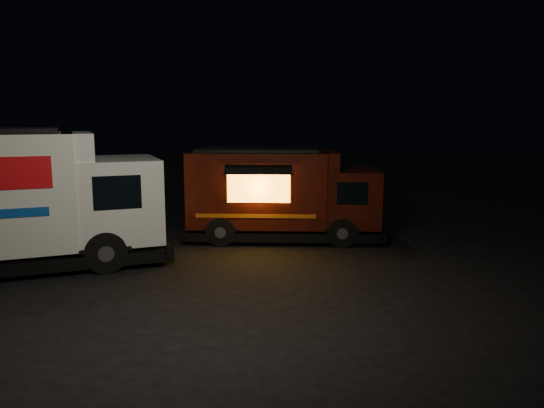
{
  "coord_description": "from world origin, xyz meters",
  "views": [
    {
      "loc": [
        -1.86,
        -12.07,
        3.82
      ],
      "look_at": [
        1.82,
        2.0,
        1.39
      ],
      "focal_mm": 35.0,
      "sensor_mm": 36.0,
      "label": 1
    }
  ],
  "objects": [
    {
      "name": "ground",
      "position": [
        0.0,
        0.0,
        0.0
      ],
      "size": [
        80.0,
        80.0,
        0.0
      ],
      "primitive_type": "plane",
      "color": "black",
      "rests_on": "ground"
    },
    {
      "name": "white_truck",
      "position": [
        -4.94,
        2.09,
        1.76
      ],
      "size": [
        8.02,
        3.52,
        3.52
      ],
      "primitive_type": null,
      "rotation": [
        0.0,
        0.0,
        0.11
      ],
      "color": "silver",
      "rests_on": "ground"
    },
    {
      "name": "red_truck",
      "position": [
        2.61,
        3.55,
        1.42
      ],
      "size": [
        6.5,
        3.94,
        2.84
      ],
      "primitive_type": null,
      "rotation": [
        0.0,
        0.0,
        -0.3
      ],
      "color": "#3D110B",
      "rests_on": "ground"
    }
  ]
}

